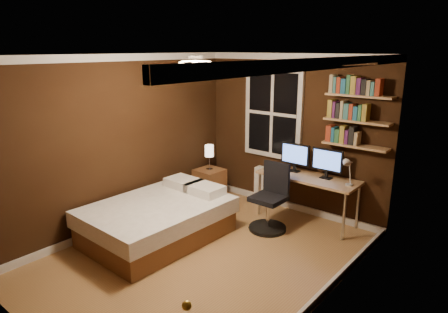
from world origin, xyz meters
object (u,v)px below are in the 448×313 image
Objects in this scene: bed at (159,219)px; bedside_lamp at (209,157)px; nightstand at (210,184)px; office_chair at (270,205)px; radiator at (267,186)px; desk at (308,180)px; monitor_left at (295,158)px; desk_lamp at (348,172)px; monitor_right at (327,164)px.

bedside_lamp is at bearing 107.29° from bed.
bed is at bearing -71.42° from nightstand.
bedside_lamp is 1.55m from office_chair.
desk is (0.86, -0.19, 0.35)m from radiator.
monitor_left is 0.48× the size of office_chair.
bedside_lamp is 0.99× the size of desk_lamp.
desk reaches higher than bed.
nightstand is 0.36× the size of desk.
desk_lamp is at bearing 43.26° from bed.
radiator is 0.94m from desk.
office_chair is at bearing -89.90° from monitor_left.
bed is 2.69m from desk_lamp.
monitor_right is at bearing 16.76° from desk.
desk is at bearing 65.33° from office_chair.
nightstand is 0.87× the size of radiator.
radiator is (0.45, 2.02, 0.04)m from bed.
office_chair is at bearing -53.50° from radiator.
bed is 1.69m from bedside_lamp.
monitor_right is at bearing -5.95° from radiator.
monitor_right is at bearing 9.80° from bedside_lamp.
desk_lamp is at bearing -8.24° from desk.
nightstand is 1.50m from office_chair.
bedside_lamp is at bearing 167.88° from office_chair.
bed is 1.62m from nightstand.
monitor_left reaches higher than nightstand.
nightstand is 1.80m from desk.
bed is 3.09× the size of radiator.
office_chair is (-0.28, -0.59, -0.29)m from desk.
monitor_left is at bearing 164.70° from desk.
nightstand is at bearing 167.88° from office_chair.
office_chair is at bearing 51.77° from bed.
desk_lamp reaches higher than desk.
monitor_right is 0.42m from desk_lamp.
desk is (1.74, 0.27, 0.39)m from nightstand.
bed is 1.61m from office_chair.
bedside_lamp is 0.44× the size of office_chair.
monitor_left is 0.88m from office_chair.
bed is at bearing -138.31° from desk_lamp.
bed is 4.47× the size of bedside_lamp.
desk is 3.46× the size of desk_lamp.
bed is 1.28× the size of desk.
bed is at bearing -102.46° from radiator.
monitor_left is 1.00× the size of monitor_right.
monitor_left is at bearing 63.23° from bed.
office_chair is (1.03, 1.23, 0.10)m from bed.
bedside_lamp is (0.00, 0.00, 0.49)m from nightstand.
office_chair is at bearing -9.63° from nightstand.
office_chair is (-0.53, -0.67, -0.57)m from monitor_right.
monitor_right is (0.25, 0.08, 0.28)m from desk.
nightstand is at bearing -152.49° from radiator.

